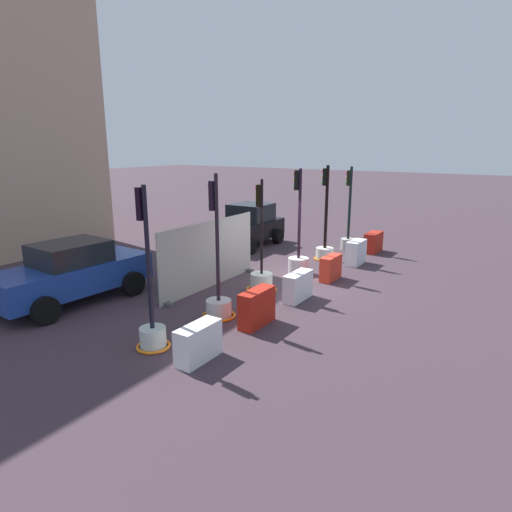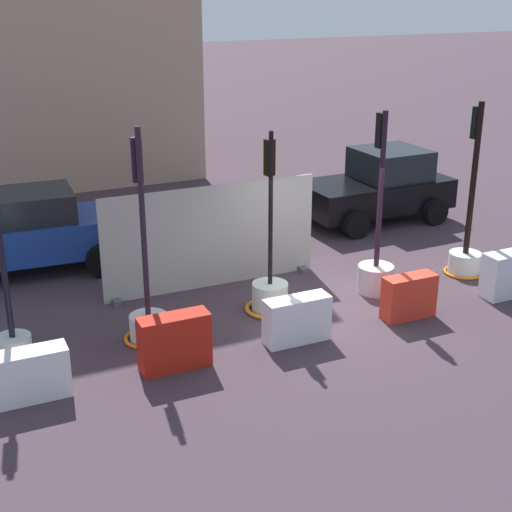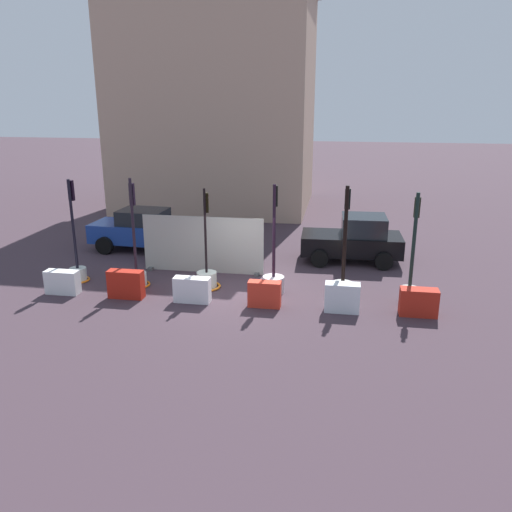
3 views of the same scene
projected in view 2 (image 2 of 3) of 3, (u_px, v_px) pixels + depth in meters
name	position (u px, v px, depth m)	size (l,w,h in m)	color
ground_plane	(326.00, 305.00, 13.82)	(120.00, 120.00, 0.00)	#3E2F38
traffic_light_0	(11.00, 326.00, 11.50)	(0.75, 0.75, 3.54)	silver
traffic_light_1	(148.00, 310.00, 12.29)	(0.87, 0.87, 3.65)	silver
traffic_light_2	(270.00, 288.00, 13.43)	(0.93, 0.93, 3.36)	silver
traffic_light_3	(376.00, 262.00, 14.20)	(0.70, 0.70, 3.56)	beige
traffic_light_4	(466.00, 245.00, 15.08)	(0.82, 0.82, 3.57)	silver
construction_barrier_0	(31.00, 375.00, 10.60)	(1.08, 0.42, 0.77)	silver
construction_barrier_1	(175.00, 342.00, 11.42)	(1.12, 0.40, 0.90)	#B21F13
construction_barrier_2	(297.00, 320.00, 12.29)	(1.13, 0.40, 0.80)	white
construction_barrier_3	(409.00, 297.00, 13.17)	(0.99, 0.37, 0.81)	red
construction_barrier_4	(508.00, 274.00, 14.07)	(1.02, 0.45, 0.88)	silver
car_blue_estate	(29.00, 232.00, 15.18)	(4.41, 2.25, 1.71)	navy
car_black_sedan	(378.00, 187.00, 18.44)	(3.86, 2.30, 1.80)	black
site_fence_panel	(212.00, 239.00, 14.34)	(4.43, 0.50, 2.07)	#A2A399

